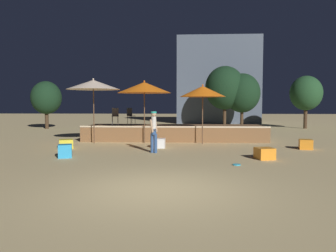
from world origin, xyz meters
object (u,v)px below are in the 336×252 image
object	(u,v)px
patio_umbrella_2	(203,91)
background_tree_2	(225,88)
patio_umbrella_1	(93,85)
cube_seat_3	(66,144)
bistro_chair_1	(115,114)
background_tree_1	(306,93)
cube_seat_1	(65,151)
cube_seat_4	(306,144)
background_tree_0	(242,93)
cube_seat_0	(265,153)
bistro_chair_0	(130,114)
frisbee_disc	(237,165)
background_tree_3	(46,98)
person_1	(154,130)
patio_umbrella_0	(144,88)
cube_seat_2	(160,143)

from	to	relation	value
patio_umbrella_2	background_tree_2	distance (m)	13.50
patio_umbrella_1	cube_seat_3	xyz separation A→B (m)	(-0.70, -1.96, -2.71)
patio_umbrella_2	bistro_chair_1	distance (m)	5.18
patio_umbrella_2	background_tree_1	bearing A→B (deg)	51.07
patio_umbrella_2	cube_seat_1	size ratio (longest dim) A/B	4.88
cube_seat_4	patio_umbrella_1	bearing A→B (deg)	170.46
background_tree_0	cube_seat_0	bearing A→B (deg)	-96.92
cube_seat_3	background_tree_1	distance (m)	19.75
patio_umbrella_1	bistro_chair_0	distance (m)	3.12
patio_umbrella_1	cube_seat_4	xyz separation A→B (m)	(9.77, -1.64, -2.70)
bistro_chair_1	frisbee_disc	bearing A→B (deg)	-62.04
cube_seat_0	background_tree_3	size ratio (longest dim) A/B	0.19
cube_seat_0	person_1	xyz separation A→B (m)	(-4.07, 1.29, 0.73)
patio_umbrella_1	background_tree_0	bearing A→B (deg)	54.04
patio_umbrella_1	background_tree_3	distance (m)	11.47
cube_seat_4	background_tree_0	bearing A→B (deg)	91.10
patio_umbrella_1	person_1	xyz separation A→B (m)	(3.30, -3.06, -1.98)
frisbee_disc	cube_seat_3	bearing A→B (deg)	152.28
background_tree_1	background_tree_3	bearing A→B (deg)	-176.24
cube_seat_1	cube_seat_3	xyz separation A→B (m)	(-0.88, 2.45, -0.04)
cube_seat_1	background_tree_0	bearing A→B (deg)	61.98
frisbee_disc	background_tree_3	xyz separation A→B (m)	(-12.72, 15.02, 2.44)
patio_umbrella_2	bistro_chair_1	size ratio (longest dim) A/B	3.23
frisbee_disc	background_tree_2	distance (m)	19.12
patio_umbrella_0	cube_seat_3	distance (m)	4.70
patio_umbrella_0	patio_umbrella_2	bearing A→B (deg)	-7.89
cube_seat_0	background_tree_0	size ratio (longest dim) A/B	0.15
cube_seat_1	cube_seat_4	size ratio (longest dim) A/B	0.93
bistro_chair_0	background_tree_3	bearing A→B (deg)	90.98
patio_umbrella_0	cube_seat_1	distance (m)	5.85
patio_umbrella_0	background_tree_0	world-z (taller)	background_tree_0
cube_seat_4	background_tree_1	world-z (taller)	background_tree_1
cube_seat_3	frisbee_disc	size ratio (longest dim) A/B	3.00
cube_seat_1	frisbee_disc	world-z (taller)	cube_seat_1
cube_seat_4	background_tree_2	world-z (taller)	background_tree_2
patio_umbrella_0	cube_seat_4	distance (m)	7.97
patio_umbrella_2	frisbee_disc	xyz separation A→B (m)	(0.82, -5.51, -2.55)
cube_seat_3	background_tree_1	size ratio (longest dim) A/B	0.18
cube_seat_1	bistro_chair_0	size ratio (longest dim) A/B	0.66
patio_umbrella_0	background_tree_1	bearing A→B (deg)	41.88
bistro_chair_1	cube_seat_3	bearing A→B (deg)	-119.31
cube_seat_3	background_tree_0	bearing A→B (deg)	55.88
cube_seat_2	background_tree_3	distance (m)	14.97
cube_seat_4	background_tree_3	xyz separation A→B (m)	(-16.28, 11.07, 2.25)
cube_seat_0	cube_seat_4	world-z (taller)	cube_seat_4
background_tree_1	patio_umbrella_0	bearing A→B (deg)	-138.12
cube_seat_0	background_tree_1	distance (m)	16.80
patio_umbrella_2	cube_seat_3	world-z (taller)	patio_umbrella_2
cube_seat_0	background_tree_0	world-z (taller)	background_tree_0
cube_seat_4	bistro_chair_0	size ratio (longest dim) A/B	0.72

